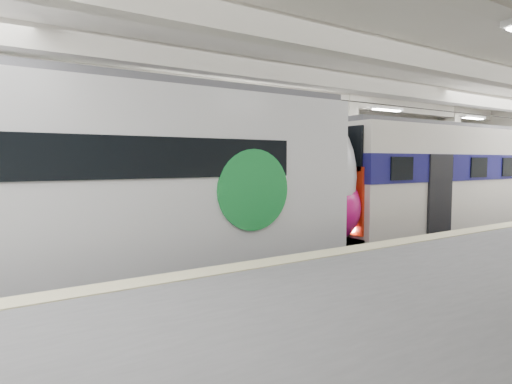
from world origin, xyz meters
TOP-DOWN VIEW (x-y plane):
  - station_hall at (0.00, -1.74)m, footprint 36.00×24.00m
  - modern_emu at (-4.78, -0.00)m, footprint 14.38×2.97m
  - older_rer at (7.60, 0.00)m, footprint 12.56×2.77m

SIDE VIEW (x-z plane):
  - older_rer at x=7.60m, z-range 0.10..4.29m
  - modern_emu at x=-4.78m, z-range -0.04..4.57m
  - station_hall at x=0.00m, z-range 0.37..6.12m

